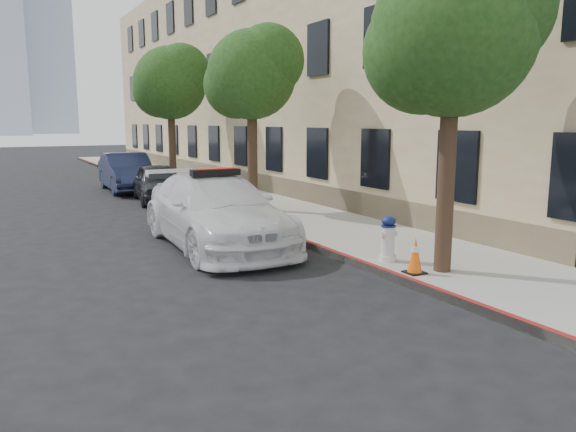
{
  "coord_description": "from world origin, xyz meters",
  "views": [
    {
      "loc": [
        -4.2,
        -9.25,
        2.8
      ],
      "look_at": [
        0.88,
        0.08,
        1.0
      ],
      "focal_mm": 35.0,
      "sensor_mm": 36.0,
      "label": 1
    }
  ],
  "objects_px": {
    "police_car": "(216,211)",
    "traffic_cone": "(415,256)",
    "parked_car_mid": "(159,183)",
    "parked_car_far": "(127,172)",
    "fire_hydrant": "(388,239)"
  },
  "relations": [
    {
      "from": "police_car",
      "to": "traffic_cone",
      "type": "distance_m",
      "value": 4.8
    },
    {
      "from": "parked_car_mid",
      "to": "parked_car_far",
      "type": "xyz_separation_m",
      "value": [
        -0.3,
        3.54,
        0.1
      ]
    },
    {
      "from": "parked_car_far",
      "to": "traffic_cone",
      "type": "xyz_separation_m",
      "value": [
        1.45,
        -15.61,
        -0.3
      ]
    },
    {
      "from": "parked_car_far",
      "to": "traffic_cone",
      "type": "distance_m",
      "value": 15.68
    },
    {
      "from": "parked_car_mid",
      "to": "police_car",
      "type": "bearing_deg",
      "value": -88.91
    },
    {
      "from": "police_car",
      "to": "parked_car_far",
      "type": "relative_size",
      "value": 1.21
    },
    {
      "from": "parked_car_mid",
      "to": "parked_car_far",
      "type": "relative_size",
      "value": 0.84
    },
    {
      "from": "police_car",
      "to": "parked_car_far",
      "type": "height_order",
      "value": "police_car"
    },
    {
      "from": "police_car",
      "to": "parked_car_far",
      "type": "xyz_separation_m",
      "value": [
        0.57,
        11.27,
        -0.04
      ]
    },
    {
      "from": "police_car",
      "to": "traffic_cone",
      "type": "bearing_deg",
      "value": -62.84
    },
    {
      "from": "police_car",
      "to": "traffic_cone",
      "type": "relative_size",
      "value": 8.85
    },
    {
      "from": "police_car",
      "to": "traffic_cone",
      "type": "height_order",
      "value": "police_car"
    },
    {
      "from": "fire_hydrant",
      "to": "traffic_cone",
      "type": "relative_size",
      "value": 1.36
    },
    {
      "from": "police_car",
      "to": "parked_car_far",
      "type": "bearing_deg",
      "value": 89.27
    },
    {
      "from": "parked_car_mid",
      "to": "fire_hydrant",
      "type": "distance_m",
      "value": 11.2
    }
  ]
}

